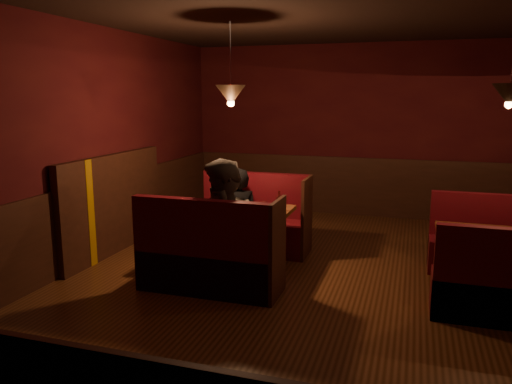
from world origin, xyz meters
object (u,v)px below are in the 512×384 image
(main_bench_near, at_px, (209,262))
(second_table, at_px, (495,249))
(main_bench_far, at_px, (254,226))
(second_bench_far, at_px, (487,248))
(diner_b, at_px, (225,209))
(second_bench_near, at_px, (508,292))
(main_table, at_px, (233,222))
(diner_a, at_px, (238,197))

(main_bench_near, height_order, second_table, main_bench_near)
(main_bench_far, bearing_deg, second_table, -14.13)
(main_bench_far, relative_size, second_bench_far, 1.17)
(second_table, bearing_deg, main_bench_near, -163.46)
(main_bench_far, height_order, second_bench_far, main_bench_far)
(second_bench_far, bearing_deg, diner_b, -153.72)
(second_bench_far, xyz_separation_m, second_bench_near, (0.00, -1.39, 0.00))
(main_bench_far, bearing_deg, main_table, -91.17)
(diner_b, bearing_deg, second_bench_far, 46.10)
(second_bench_near, bearing_deg, main_table, 167.61)
(second_table, bearing_deg, main_bench_far, 165.87)
(second_table, bearing_deg, second_bench_near, -87.80)
(second_table, bearing_deg, second_bench_far, 87.80)
(main_table, relative_size, second_bench_far, 1.07)
(main_bench_near, height_order, second_bench_far, main_bench_near)
(second_table, xyz_separation_m, second_bench_near, (0.03, -0.69, -0.19))
(main_table, relative_size, main_bench_far, 0.91)
(main_bench_far, relative_size, second_table, 1.30)
(second_bench_far, relative_size, diner_b, 0.74)
(second_table, relative_size, second_bench_near, 0.90)
(main_bench_near, bearing_deg, main_table, 91.16)
(second_table, bearing_deg, diner_b, -166.34)
(second_bench_near, bearing_deg, diner_a, 157.85)
(main_bench_far, bearing_deg, second_bench_far, -0.39)
(second_bench_far, height_order, second_bench_near, same)
(second_bench_far, xyz_separation_m, diner_a, (-3.03, -0.16, 0.45))
(second_bench_far, bearing_deg, second_table, -92.20)
(main_table, bearing_deg, second_bench_near, -12.39)
(main_bench_near, bearing_deg, second_bench_near, 2.95)
(second_table, distance_m, second_bench_far, 0.72)
(main_table, bearing_deg, diner_b, -77.36)
(second_table, relative_size, second_bench_far, 0.90)
(main_table, height_order, second_bench_far, main_table)
(second_bench_far, height_order, diner_a, diner_a)
(second_bench_far, bearing_deg, second_bench_near, -90.00)
(main_bench_far, xyz_separation_m, second_table, (2.84, -0.71, 0.16))
(main_table, distance_m, diner_b, 0.69)
(main_table, xyz_separation_m, second_bench_near, (2.88, -0.63, -0.27))
(main_table, bearing_deg, second_bench_far, 14.73)
(main_table, xyz_separation_m, second_bench_far, (2.88, 0.76, -0.27))
(main_bench_near, height_order, second_bench_near, main_bench_near)
(second_bench_far, relative_size, diner_a, 0.87)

